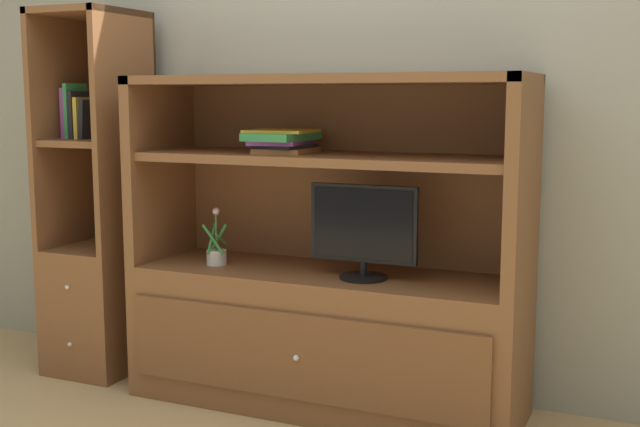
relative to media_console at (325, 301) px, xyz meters
name	(u,v)px	position (x,y,z in m)	size (l,w,h in m)	color
painted_rear_wall	(357,72)	(0.00, 0.34, 0.95)	(6.00, 0.10, 2.80)	gray
media_console	(325,301)	(0.00, 0.00, 0.00)	(1.64, 0.55, 1.38)	brown
tv_monitor	(363,230)	(0.19, -0.07, 0.33)	(0.44, 0.19, 0.38)	black
potted_plant	(217,254)	(-0.48, -0.06, 0.17)	(0.12, 0.10, 0.25)	beige
magazine_stack	(283,141)	(-0.19, -0.01, 0.66)	(0.27, 0.34, 0.10)	#A56638
bookshelf_tall	(100,251)	(-1.17, 0.00, 0.12)	(0.39, 0.46, 1.68)	brown
upright_book_row	(80,115)	(-1.25, -0.01, 0.76)	(0.14, 0.14, 0.26)	purple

